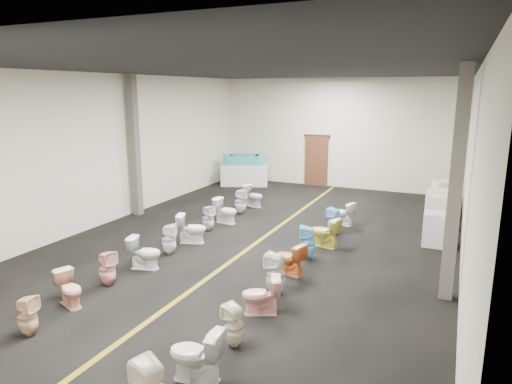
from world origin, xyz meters
TOP-DOWN VIEW (x-y plane):
  - floor at (0.00, 0.00)m, footprint 16.00×16.00m
  - ceiling at (0.00, 0.00)m, footprint 16.00×16.00m
  - wall_back at (0.00, 8.00)m, footprint 10.00×0.00m
  - wall_left at (-5.00, 0.00)m, footprint 0.00×16.00m
  - wall_right at (5.00, 0.00)m, footprint 0.00×16.00m
  - aisle_stripe at (0.00, 0.00)m, footprint 0.12×15.60m
  - back_door at (-0.80, 7.94)m, footprint 1.00×0.10m
  - door_frame at (-0.80, 7.95)m, footprint 1.15×0.08m
  - column_left at (-4.75, 1.00)m, footprint 0.25×0.25m
  - column_right at (4.75, -1.50)m, footprint 0.25×0.25m
  - display_table at (-3.62, 6.75)m, footprint 2.18×1.63m
  - bathtub at (-3.62, 6.75)m, footprint 1.81×1.00m
  - appliance_crate_a at (4.40, 1.75)m, footprint 0.69×0.69m
  - appliance_crate_b at (4.40, 3.48)m, footprint 0.71×0.71m
  - appliance_crate_c at (4.40, 4.76)m, footprint 1.05×1.05m
  - appliance_crate_d at (4.40, 5.85)m, footprint 0.90×0.90m
  - toilet_left_1 at (-1.52, -5.90)m, footprint 0.37×0.36m
  - toilet_left_2 at (-1.72, -4.80)m, footprint 0.75×0.58m
  - toilet_left_3 at (-1.72, -3.80)m, footprint 0.42×0.41m
  - toilet_left_4 at (-1.59, -2.72)m, footprint 0.82×0.58m
  - toilet_left_5 at (-1.64, -1.71)m, footprint 0.46×0.46m
  - toilet_left_6 at (-1.59, -0.73)m, footprint 0.87×0.67m
  - toilet_left_7 at (-1.73, 0.38)m, footprint 0.41×0.40m
  - toilet_left_8 at (-1.64, 1.29)m, footprint 0.79×0.50m
  - toilet_left_9 at (-1.70, 2.43)m, footprint 0.44×0.44m
  - toilet_left_10 at (-1.71, 3.50)m, footprint 0.82×0.58m
  - toilet_right_1 at (1.67, -5.80)m, footprint 0.83×0.53m
  - toilet_right_2 at (1.74, -4.78)m, footprint 0.42×0.41m
  - toilet_right_3 at (1.70, -3.62)m, footprint 0.81×0.66m
  - toilet_right_4 at (1.63, -2.73)m, footprint 0.40×0.39m
  - toilet_right_5 at (1.54, -1.66)m, footprint 0.80×0.60m
  - toilet_right_6 at (1.60, -0.60)m, footprint 0.47×0.46m
  - toilet_right_7 at (1.74, 0.43)m, footprint 0.85×0.59m
  - toilet_right_8 at (1.68, 1.57)m, footprint 0.44×0.44m
  - toilet_right_9 at (1.69, 2.59)m, footprint 0.79×0.60m

SIDE VIEW (x-z plane):
  - floor at x=0.00m, z-range 0.00..0.00m
  - aisle_stripe at x=0.00m, z-range 0.00..0.01m
  - toilet_left_2 at x=-1.72m, z-range 0.00..0.68m
  - toilet_left_1 at x=-1.52m, z-range 0.00..0.70m
  - toilet_right_2 at x=1.74m, z-range 0.00..0.71m
  - toilet_right_9 at x=1.69m, z-range 0.00..0.71m
  - toilet_right_3 at x=1.70m, z-range 0.00..0.72m
  - toilet_right_5 at x=1.54m, z-range 0.00..0.73m
  - toilet_left_4 at x=-1.59m, z-range 0.00..0.75m
  - toilet_left_10 at x=-1.71m, z-range 0.00..0.76m
  - toilet_left_3 at x=-1.72m, z-range 0.00..0.76m
  - toilet_left_7 at x=-1.73m, z-range 0.00..0.76m
  - toilet_right_8 at x=1.68m, z-range 0.00..0.76m
  - toilet_left_8 at x=-1.64m, z-range 0.00..0.77m
  - toilet_left_5 at x=-1.64m, z-range 0.00..0.78m
  - toilet_left_6 at x=-1.59m, z-range 0.00..0.79m
  - toilet_right_7 at x=1.74m, z-range 0.00..0.79m
  - toilet_right_1 at x=1.67m, z-range 0.00..0.80m
  - toilet_right_6 at x=1.60m, z-range 0.00..0.83m
  - toilet_left_9 at x=-1.70m, z-range 0.00..0.85m
  - toilet_right_4 at x=1.63m, z-range 0.00..0.85m
  - display_table at x=-3.62m, z-range 0.00..0.87m
  - appliance_crate_a at x=4.40m, z-range 0.00..0.88m
  - appliance_crate_c at x=4.40m, z-range 0.00..0.89m
  - appliance_crate_b at x=4.40m, z-range 0.00..0.98m
  - appliance_crate_d at x=4.40m, z-range 0.00..0.99m
  - back_door at x=-0.80m, z-range 0.00..2.10m
  - bathtub at x=-3.62m, z-range 0.79..1.34m
  - door_frame at x=-0.80m, z-range 2.07..2.17m
  - wall_back at x=0.00m, z-range -2.75..7.25m
  - wall_left at x=-5.00m, z-range -5.75..10.25m
  - wall_right at x=5.00m, z-range -5.75..10.25m
  - column_left at x=-4.75m, z-range 0.00..4.50m
  - column_right at x=4.75m, z-range 0.00..4.50m
  - ceiling at x=0.00m, z-range 4.50..4.50m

